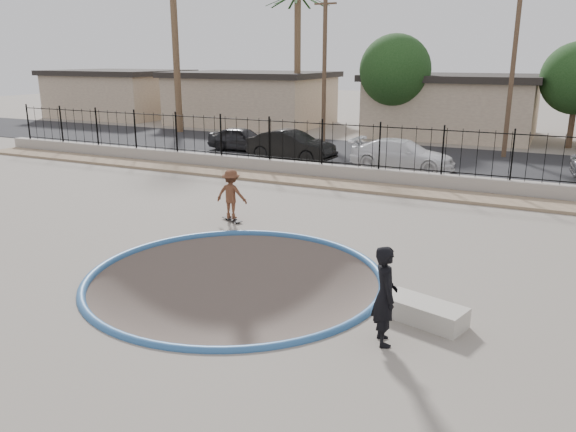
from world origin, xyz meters
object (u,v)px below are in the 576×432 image
Objects in this scene: concrete_ledge at (424,312)px; car_c at (402,155)px; videographer at (385,296)px; car_b at (291,146)px; car_a at (242,139)px; skateboard at (232,219)px; skater at (231,197)px.

car_c is at bearing 106.33° from concrete_ledge.
car_b is (-9.41, 15.90, -0.15)m from videographer.
videographer reaches higher than concrete_ledge.
car_a is (-13.58, 16.26, 0.48)m from concrete_ledge.
car_c is (9.26, -1.52, 0.04)m from car_a.
concrete_ledge is (6.99, -4.33, 0.14)m from skateboard.
car_a is 9.39m from car_c.
skater reaches higher than car_b.
videographer is at bearing -144.70° from car_a.
car_b reaches higher than car_c.
videographer is at bearing -144.43° from car_b.
skater is at bearing 20.93° from videographer.
car_c reaches higher than skateboard.
car_c reaches higher than car_a.
car_b reaches higher than concrete_ledge.
skater is at bearing -159.52° from car_b.
skateboard is 13.64m from car_a.
skater is 8.25m from concrete_ledge.
skater is 10.74m from car_c.
videographer is at bearing -112.11° from concrete_ledge.
videographer reaches higher than car_a.
concrete_ledge is at bearing -141.19° from car_b.
skateboard is at bearing 20.93° from videographer.
skateboard is at bearing 168.25° from car_c.
skater is at bearing -152.73° from car_a.
car_b reaches higher than car_a.
car_a is 0.85× the size of car_b.
videographer is (6.52, -5.50, 0.14)m from skater.
concrete_ledge is 21.19m from car_a.
videographer reaches higher than skateboard.
car_c is (-3.84, 15.90, -0.20)m from videographer.
skater is 0.97× the size of concrete_ledge.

